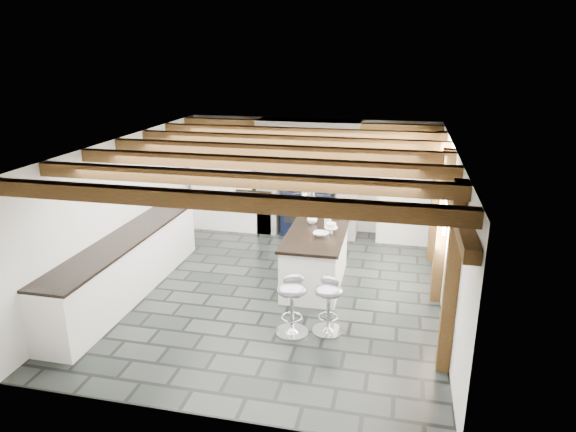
% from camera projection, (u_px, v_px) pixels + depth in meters
% --- Properties ---
extents(ground, '(6.00, 6.00, 0.00)m').
position_uv_depth(ground, '(276.00, 290.00, 8.07)').
color(ground, black).
rests_on(ground, ground).
extents(room_shell, '(6.00, 6.03, 6.00)m').
position_uv_depth(room_shell, '(262.00, 198.00, 9.18)').
color(room_shell, white).
rests_on(room_shell, ground).
extents(range_cooker, '(1.00, 0.63, 0.99)m').
position_uv_depth(range_cooker, '(308.00, 211.00, 10.41)').
color(range_cooker, black).
rests_on(range_cooker, ground).
extents(kitchen_island, '(0.92, 1.75, 1.15)m').
position_uv_depth(kitchen_island, '(315.00, 258.00, 8.15)').
color(kitchen_island, white).
rests_on(kitchen_island, ground).
extents(bar_stool_near, '(0.46, 0.46, 0.77)m').
position_uv_depth(bar_stool_near, '(329.00, 299.00, 6.73)').
color(bar_stool_near, silver).
rests_on(bar_stool_near, ground).
extents(bar_stool_far, '(0.53, 0.53, 0.82)m').
position_uv_depth(bar_stool_far, '(292.00, 299.00, 6.68)').
color(bar_stool_far, silver).
rests_on(bar_stool_far, ground).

